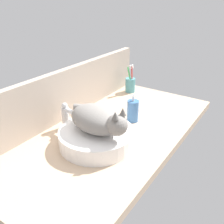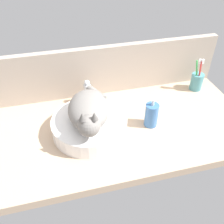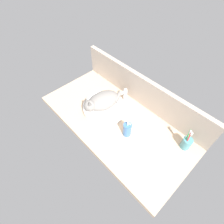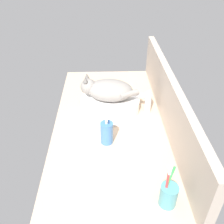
{
  "view_description": "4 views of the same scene",
  "coord_description": "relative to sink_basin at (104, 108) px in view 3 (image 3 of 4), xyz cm",
  "views": [
    {
      "loc": [
        -86.68,
        -58.55,
        62.14
      ],
      "look_at": [
        0.22,
        -0.0,
        10.1
      ],
      "focal_mm": 40.0,
      "sensor_mm": 36.0,
      "label": 1
    },
    {
      "loc": [
        -23.72,
        -82.22,
        77.23
      ],
      "look_at": [
        -3.6,
        -3.29,
        11.17
      ],
      "focal_mm": 40.0,
      "sensor_mm": 36.0,
      "label": 2
    },
    {
      "loc": [
        58.6,
        -58.99,
        109.1
      ],
      "look_at": [
        -0.73,
        -3.51,
        11.9
      ],
      "focal_mm": 28.0,
      "sensor_mm": 36.0,
      "label": 3
    },
    {
      "loc": [
        105.19,
        -3.8,
        81.23
      ],
      "look_at": [
        4.39,
        -0.28,
        10.29
      ],
      "focal_mm": 40.0,
      "sensor_mm": 36.0,
      "label": 4
    }
  ],
  "objects": [
    {
      "name": "ground_plane",
      "position": [
        13.15,
        0.78,
        -5.53
      ],
      "size": [
        123.97,
        61.04,
        4.0
      ],
      "primitive_type": "cube",
      "color": "tan"
    },
    {
      "name": "backsplash_panel",
      "position": [
        13.15,
        29.5,
        9.45
      ],
      "size": [
        123.97,
        3.6,
        25.97
      ],
      "primitive_type": "cube",
      "color": "#AD9E8E",
      "rests_on": "ground_plane"
    },
    {
      "name": "sink_basin",
      "position": [
        0.0,
        0.0,
        0.0
      ],
      "size": [
        33.02,
        33.02,
        7.07
      ],
      "primitive_type": "cylinder",
      "color": "white",
      "rests_on": "ground_plane"
    },
    {
      "name": "cat",
      "position": [
        -0.12,
        -1.36,
        9.29
      ],
      "size": [
        20.44,
        31.75,
        14.0
      ],
      "color": "gray",
      "rests_on": "sink_basin"
    },
    {
      "name": "faucet",
      "position": [
        2.81,
        19.88,
        3.77
      ],
      "size": [
        4.29,
        11.86,
        13.6
      ],
      "color": "silver",
      "rests_on": "ground_plane"
    },
    {
      "name": "soap_dispenser",
      "position": [
        27.91,
        -2.36,
        2.21
      ],
      "size": [
        6.06,
        6.06,
        14.55
      ],
      "color": "#3F72B2",
      "rests_on": "ground_plane"
    },
    {
      "name": "toothbrush_cup",
      "position": [
        62.66,
        19.31,
        1.49
      ],
      "size": [
        6.52,
        6.52,
        18.71
      ],
      "color": "teal",
      "rests_on": "ground_plane"
    }
  ]
}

